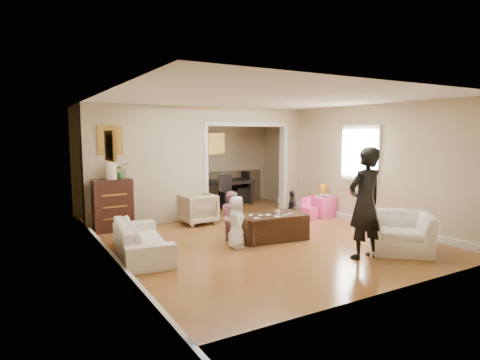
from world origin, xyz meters
TOP-DOWN VIEW (x-y plane):
  - floor at (0.00, 0.00)m, footprint 7.00×7.00m
  - partition_left at (-1.38, 1.80)m, footprint 2.75×0.18m
  - partition_right at (2.48, 1.80)m, footprint 0.55×0.18m
  - partition_header at (1.10, 1.80)m, footprint 2.22×0.18m
  - window_pane at (2.73, -0.40)m, footprint 0.03×0.95m
  - framed_art_partition at (-2.20, 1.70)m, footprint 0.45×0.03m
  - framed_art_sofa_wall at (-2.71, -0.60)m, footprint 0.03×0.55m
  - framed_art_alcove at (1.10, 3.44)m, footprint 0.45×0.03m
  - sofa at (-2.22, -0.43)m, footprint 0.98×1.97m
  - armchair_back at (-0.46, 1.27)m, footprint 0.73×0.75m
  - armchair_front at (1.57, -2.40)m, footprint 1.37×1.36m
  - dresser at (-2.24, 1.54)m, footprint 0.77×0.43m
  - table_lamp at (-2.24, 1.54)m, footprint 0.22×0.22m
  - potted_plant at (-2.04, 1.54)m, footprint 0.30×0.26m
  - coffee_table at (0.18, -0.68)m, footprint 1.34×0.80m
  - coffee_cup at (0.28, -0.73)m, footprint 0.11×0.11m
  - play_table at (2.43, 0.48)m, footprint 0.53×0.53m
  - cereal_box at (2.55, 0.58)m, footprint 0.20×0.08m
  - cyan_cup at (2.33, 0.43)m, footprint 0.08×0.08m
  - toy_block at (2.31, 0.60)m, footprint 0.10×0.09m
  - play_bowl at (2.48, 0.36)m, footprint 0.23×0.23m
  - dining_table at (0.98, 3.17)m, footprint 2.03×1.22m
  - adult_person at (0.80, -2.36)m, footprint 0.66×0.44m
  - child_kneel_a at (-0.67, -0.83)m, footprint 0.41×0.51m
  - child_kneel_b at (-0.52, -0.38)m, footprint 0.44×0.52m
  - child_toddler at (1.23, 0.07)m, footprint 0.48×0.40m
  - craft_papers at (0.17, -0.68)m, footprint 0.89×0.49m

SIDE VIEW (x-z plane):
  - floor at x=0.00m, z-range 0.00..0.00m
  - coffee_table at x=0.18m, z-range 0.00..0.47m
  - play_table at x=2.43m, z-range 0.00..0.48m
  - sofa at x=-2.22m, z-range 0.00..0.55m
  - armchair_back at x=-0.46m, z-range 0.00..0.66m
  - armchair_front at x=1.57m, z-range 0.00..0.67m
  - dining_table at x=0.98m, z-range 0.00..0.69m
  - child_toddler at x=1.23m, z-range 0.00..0.77m
  - child_kneel_a at x=-0.67m, z-range 0.00..0.91m
  - child_kneel_b at x=-0.52m, z-range 0.00..0.94m
  - craft_papers at x=0.17m, z-range 0.47..0.48m
  - toy_block at x=2.31m, z-range 0.48..0.53m
  - play_bowl at x=2.48m, z-range 0.48..0.53m
  - coffee_cup at x=0.28m, z-range 0.47..0.56m
  - cyan_cup at x=2.33m, z-range 0.48..0.56m
  - dresser at x=-2.24m, z-range 0.00..1.06m
  - cereal_box at x=2.55m, z-range 0.48..0.78m
  - adult_person at x=0.80m, z-range 0.00..1.78m
  - potted_plant at x=-2.04m, z-range 1.06..1.39m
  - table_lamp at x=-2.24m, z-range 1.06..1.42m
  - partition_left at x=-1.38m, z-range 0.00..2.60m
  - partition_right at x=2.48m, z-range 0.00..2.60m
  - window_pane at x=2.73m, z-range 1.00..2.10m
  - framed_art_alcove at x=1.10m, z-range 1.42..1.98m
  - framed_art_sofa_wall at x=-2.71m, z-range 1.60..2.00m
  - framed_art_partition at x=-2.20m, z-range 1.58..2.12m
  - partition_header at x=1.10m, z-range 2.25..2.60m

